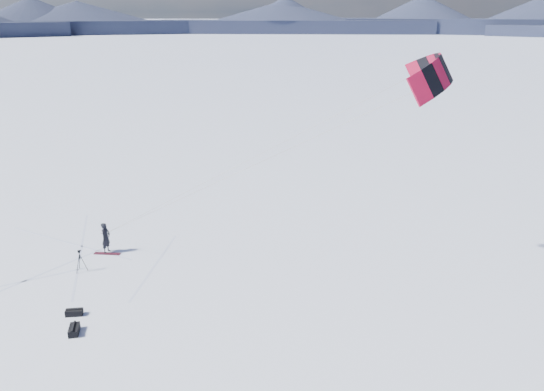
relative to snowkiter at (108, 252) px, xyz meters
The scene contains 9 objects.
ground 3.97m from the snowkiter, 78.88° to the right, with size 1800.00×1800.00×0.00m, color white.
horizon_hills 6.00m from the snowkiter, 78.88° to the right, with size 704.47×706.88×10.25m.
snow_tracks 4.27m from the snowkiter, 99.05° to the right, with size 13.93×10.25×0.01m.
snowkiter is the anchor object (origin of this frame).
snowboard 0.23m from the snowkiter, 51.72° to the right, with size 1.46×0.27×0.04m, color maroon.
tripod 2.48m from the snowkiter, 80.99° to the right, with size 0.61×0.54×1.18m.
gear_bag_a 6.51m from the snowkiter, 60.28° to the right, with size 0.80×0.68×0.33m.
gear_bag_b 7.93m from the snowkiter, 57.45° to the right, with size 0.80×0.88×0.37m.
power_kite 19.27m from the snowkiter, 12.83° to the left, with size 17.32×6.48×9.93m.
Camera 1 is at (19.22, -16.32, 12.71)m, focal length 35.00 mm.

